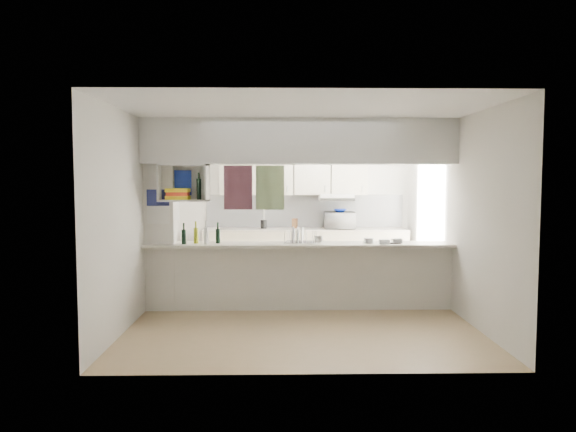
{
  "coord_description": "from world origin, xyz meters",
  "views": [
    {
      "loc": [
        -0.28,
        -7.0,
        1.78
      ],
      "look_at": [
        -0.14,
        0.5,
        1.26
      ],
      "focal_mm": 32.0,
      "sensor_mm": 36.0,
      "label": 1
    }
  ],
  "objects_px": {
    "bowl": "(340,211)",
    "wine_bottles": "(201,235)",
    "dish_rack": "(301,236)",
    "microwave": "(340,220)"
  },
  "relations": [
    {
      "from": "dish_rack",
      "to": "wine_bottles",
      "type": "xyz_separation_m",
      "value": [
        -1.36,
        -0.08,
        0.02
      ]
    },
    {
      "from": "bowl",
      "to": "dish_rack",
      "type": "bearing_deg",
      "value": -111.36
    },
    {
      "from": "dish_rack",
      "to": "wine_bottles",
      "type": "distance_m",
      "value": 1.36
    },
    {
      "from": "wine_bottles",
      "to": "dish_rack",
      "type": "bearing_deg",
      "value": 3.29
    },
    {
      "from": "bowl",
      "to": "wine_bottles",
      "type": "xyz_separation_m",
      "value": [
        -2.14,
        -2.08,
        -0.21
      ]
    },
    {
      "from": "wine_bottles",
      "to": "microwave",
      "type": "bearing_deg",
      "value": 44.47
    },
    {
      "from": "bowl",
      "to": "dish_rack",
      "type": "height_order",
      "value": "bowl"
    },
    {
      "from": "bowl",
      "to": "dish_rack",
      "type": "distance_m",
      "value": 2.16
    },
    {
      "from": "dish_rack",
      "to": "wine_bottles",
      "type": "bearing_deg",
      "value": -166.94
    },
    {
      "from": "bowl",
      "to": "wine_bottles",
      "type": "distance_m",
      "value": 2.99
    }
  ]
}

